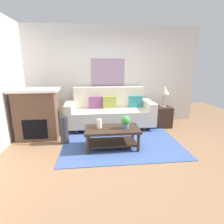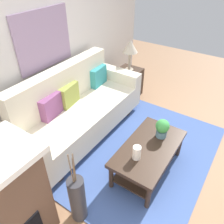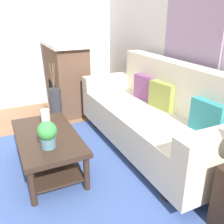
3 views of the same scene
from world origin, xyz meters
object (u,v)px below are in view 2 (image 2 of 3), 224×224
couch (77,111)px  framed_painting (44,39)px  coffee_table (149,153)px  side_table (128,83)px  table_lamp (130,48)px  tabletop_vase (137,153)px  potted_plant_tabletop (162,128)px  floor_vase (78,199)px  throw_pillow_teal (98,76)px  throw_pillow_olive (69,95)px  throw_pillow_plum (51,106)px

couch → framed_painting: framed_painting is taller
coffee_table → side_table: size_ratio=1.96×
table_lamp → framed_painting: size_ratio=0.62×
tabletop_vase → potted_plant_tabletop: bearing=-9.4°
coffee_table → floor_vase: 1.06m
potted_plant_tabletop → table_lamp: table_lamp is taller
side_table → coffee_table: bearing=-142.0°
coffee_table → side_table: (1.53, 1.19, -0.03)m
side_table → framed_painting: size_ratio=0.61×
throw_pillow_teal → coffee_table: (-0.80, -1.38, -0.37)m
tabletop_vase → floor_vase: size_ratio=0.29×
table_lamp → framed_painting: bearing=160.0°
potted_plant_tabletop → table_lamp: bearing=44.2°
couch → throw_pillow_olive: bearing=90.0°
throw_pillow_olive → couch: bearing=-90.0°
potted_plant_tabletop → throw_pillow_teal: bearing=69.3°
throw_pillow_teal → coffee_table: bearing=-120.1°
throw_pillow_teal → floor_vase: 2.12m
throw_pillow_teal → table_lamp: (0.73, -0.19, 0.31)m
throw_pillow_olive → floor_vase: size_ratio=0.59×
throw_pillow_teal → side_table: size_ratio=0.64×
throw_pillow_plum → side_table: size_ratio=0.64×
throw_pillow_plum → throw_pillow_teal: 1.09m
floor_vase → framed_painting: size_ratio=0.66×
potted_plant_tabletop → couch: bearing=98.4°
throw_pillow_teal → coffee_table: throw_pillow_teal is taller
coffee_table → throw_pillow_olive: bearing=86.9°
throw_pillow_olive → potted_plant_tabletop: 1.44m
side_table → table_lamp: 0.71m
table_lamp → throw_pillow_teal: bearing=165.5°
throw_pillow_olive → table_lamp: (1.46, -0.19, 0.31)m
throw_pillow_teal → table_lamp: bearing=-14.5°
floor_vase → couch: bearing=40.7°
tabletop_vase → side_table: (1.79, 1.15, -0.24)m
couch → throw_pillow_olive: (-0.00, 0.13, 0.25)m
throw_pillow_plum → couch: bearing=-19.0°
couch → throw_pillow_teal: size_ratio=6.43×
throw_pillow_plum → table_lamp: table_lamp is taller
coffee_table → table_lamp: table_lamp is taller
throw_pillow_teal → potted_plant_tabletop: (-0.54, -1.42, -0.11)m
side_table → tabletop_vase: bearing=-147.3°
coffee_table → tabletop_vase: 0.33m
potted_plant_tabletop → framed_painting: framed_painting is taller
potted_plant_tabletop → tabletop_vase: bearing=170.6°
throw_pillow_plum → side_table: throw_pillow_plum is taller
coffee_table → framed_painting: bearing=87.5°
side_table → floor_vase: bearing=-161.2°
coffee_table → side_table: bearing=38.0°
side_table → framed_painting: bearing=160.0°
tabletop_vase → table_lamp: 2.17m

